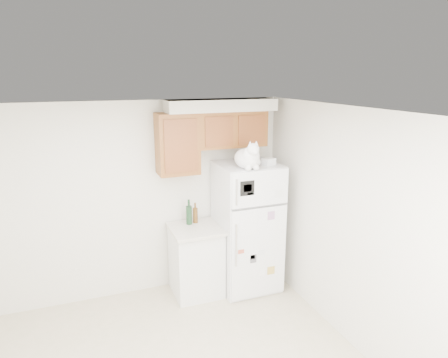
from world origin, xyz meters
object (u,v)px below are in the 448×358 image
cat (248,158)px  bottle_amber (195,213)px  storage_box_front (269,162)px  bottle_green (189,212)px  base_counter (196,260)px  refrigerator (247,227)px  storage_box_back (251,158)px

cat → bottle_amber: 1.05m
storage_box_front → bottle_green: 1.20m
base_counter → cat: (0.58, -0.31, 1.37)m
bottle_green → bottle_amber: (0.09, 0.02, -0.03)m
refrigerator → bottle_green: size_ratio=5.14×
base_counter → bottle_green: bearing=109.6°
base_counter → storage_box_back: size_ratio=5.11×
storage_box_front → base_counter: bearing=148.1°
cat → bottle_amber: (-0.54, 0.46, -0.78)m
storage_box_front → bottle_amber: 1.16m
storage_box_back → storage_box_front: size_ratio=1.20×
storage_box_back → bottle_green: 1.06m
base_counter → bottle_amber: bearing=72.6°
refrigerator → bottle_green: bearing=164.8°
base_counter → bottle_amber: (0.05, 0.15, 0.59)m
refrigerator → bottle_amber: (-0.64, 0.22, 0.20)m
storage_box_front → bottle_green: size_ratio=0.45×
storage_box_back → cat: bearing=-135.1°
cat → storage_box_back: 0.39m
base_counter → cat: size_ratio=1.79×
cat → refrigerator: bearing=65.6°
storage_box_back → bottle_amber: bearing=155.0°
storage_box_front → refrigerator: bearing=125.4°
refrigerator → cat: bearing=-114.4°
bottle_green → base_counter: bearing=-70.4°
refrigerator → base_counter: refrigerator is taller
storage_box_back → storage_box_front: bearing=-79.6°
storage_box_front → storage_box_back: bearing=98.3°
storage_box_back → storage_box_front: (0.12, -0.26, -0.01)m
bottle_green → storage_box_front: bearing=-20.7°
base_counter → bottle_amber: size_ratio=3.40×
bottle_amber → bottle_green: bearing=-165.9°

